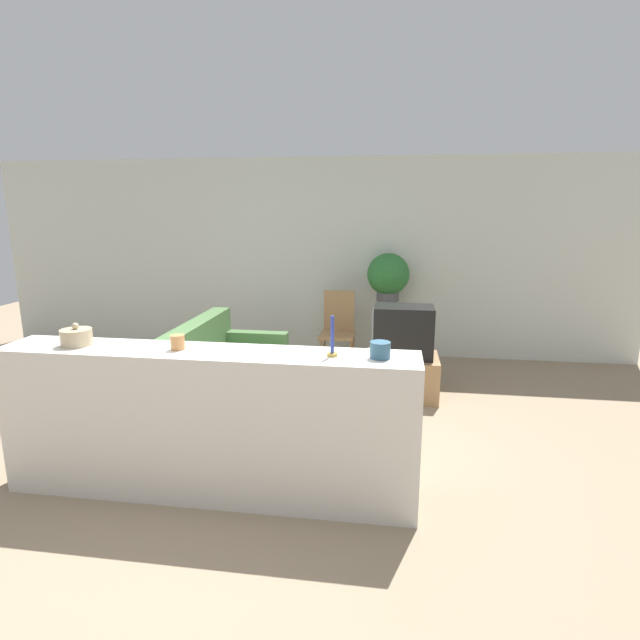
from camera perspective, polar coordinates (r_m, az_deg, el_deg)
name	(u,v)px	position (r m, az deg, el deg)	size (l,w,h in m)	color
ground_plane	(227,469)	(4.20, -10.58, -16.35)	(14.00, 14.00, 0.00)	gray
wall_back	(303,258)	(7.04, -1.95, 7.13)	(9.00, 0.06, 2.70)	silver
couch	(222,380)	(5.26, -11.13, -6.75)	(0.91, 1.85, 0.87)	#476B3D
tv_stand	(402,376)	(5.57, 9.31, -6.33)	(0.78, 0.59, 0.45)	#9E754C
television	(403,331)	(5.43, 9.43, -1.29)	(0.64, 0.41, 0.55)	black
wooden_chair	(338,326)	(6.45, 2.08, -0.74)	(0.44, 0.44, 0.98)	#9E754C
plant_stand	(387,331)	(6.76, 7.61, -1.27)	(0.16, 0.16, 0.83)	#9E754C
potted_plant	(388,275)	(6.62, 7.80, 5.07)	(0.55, 0.55, 0.63)	#4C4C51
foreground_counter	(209,423)	(3.68, -12.62, -11.46)	(2.93, 0.44, 1.07)	silver
decorative_bowl	(76,337)	(3.93, -26.08, -1.75)	(0.21, 0.21, 0.16)	tan
candle_jar	(178,342)	(3.56, -15.97, -2.46)	(0.10, 0.10, 0.10)	#C6844C
candlestick	(332,343)	(3.26, 1.41, -2.61)	(0.07, 0.07, 0.27)	#B7933D
coffee_tin	(380,350)	(3.25, 6.89, -3.42)	(0.13, 0.13, 0.11)	#335B75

